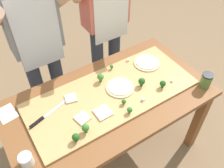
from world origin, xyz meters
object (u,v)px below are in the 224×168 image
Objects in this scene: prep_table at (109,107)px; recipe_note at (7,114)px; broccoli_floret_front_mid at (130,110)px; broccoli_floret_back_left at (100,77)px; pizza_whole_cheese_artichoke at (120,87)px; broccoli_floret_back_mid at (85,128)px; broccoli_floret_front_left at (76,137)px; broccoli_floret_center_right at (124,102)px; pizza_whole_white_garlic at (147,63)px; pizza_slice_near_right at (82,118)px; sauce_jar at (206,80)px; chefs_knife at (44,117)px; cook_left at (36,38)px; cheese_crumble_c at (128,60)px; cook_right at (106,14)px; broccoli_floret_back_right at (112,66)px; flour_cup at (26,160)px; cheese_crumble_a at (172,81)px; pizza_slice_near_left at (71,98)px; broccoli_floret_front_right at (142,82)px; pizza_slice_far_right at (103,112)px; cheese_crumble_b at (143,100)px; broccoli_floret_center_left at (163,84)px.

recipe_note is (-0.67, 0.26, 0.11)m from prep_table.
broccoli_floret_front_mid is 0.37m from broccoli_floret_back_left.
broccoli_floret_back_mid is at bearing -153.32° from pizza_whole_cheese_artichoke.
recipe_note is (-0.30, 0.46, -0.06)m from broccoli_floret_front_left.
broccoli_floret_center_right is (-0.07, -0.14, 0.02)m from pizza_whole_cheese_artichoke.
pizza_slice_near_right is (-0.71, -0.21, -0.00)m from pizza_whole_white_garlic.
pizza_whole_cheese_artichoke is 0.65m from sauce_jar.
pizza_whole_white_garlic is at bearing -3.51° from broccoli_floret_back_left.
chefs_knife is 0.67m from cook_left.
cheese_crumble_c is 0.48m from cook_right.
pizza_whole_white_garlic is 0.91m from cook_left.
broccoli_floret_center_right is at bearing -148.17° from pizza_whole_white_garlic.
broccoli_floret_back_mid reaches higher than prep_table.
broccoli_floret_back_right reaches higher than pizza_whole_white_garlic.
flour_cup is at bearing -154.42° from broccoli_floret_back_right.
recipe_note is (-0.70, 0.10, -0.06)m from broccoli_floret_back_left.
pizza_slice_near_right is 0.77m from cook_left.
broccoli_floret_back_mid is 0.75m from cheese_crumble_c.
pizza_whole_white_garlic is 3.08× the size of broccoli_floret_back_mid.
broccoli_floret_back_right reaches higher than cheese_crumble_c.
prep_table is 94.26× the size of cheese_crumble_a.
pizza_slice_near_left is at bearing -168.83° from cheese_crumble_c.
pizza_whole_cheese_artichoke is (0.58, -0.05, 0.00)m from chefs_knife.
broccoli_floret_back_right is at bearing 14.55° from pizza_slice_near_left.
broccoli_floret_front_right is (0.52, 0.03, 0.04)m from pizza_slice_near_right.
pizza_whole_white_garlic is 0.43m from broccoli_floret_back_left.
sauce_jar is (0.68, -0.29, 0.17)m from prep_table.
cook_right reaches higher than flour_cup.
pizza_slice_far_right is 5.78× the size of cheese_crumble_c.
recipe_note is at bearing 158.40° from prep_table.
broccoli_floret_front_right is 0.48m from sauce_jar.
cheese_crumble_a is at bearing 2.92° from broccoli_floret_back_mid.
broccoli_floret_back_right reaches higher than pizza_slice_near_right.
broccoli_floret_front_left reaches higher than chefs_knife.
cheese_crumble_c is (0.81, 0.17, 0.00)m from chefs_knife.
pizza_slice_far_right is 1.34× the size of flour_cup.
sauce_jar is at bearing -5.26° from flour_cup.
pizza_slice_near_right is at bearing -152.15° from cheese_crumble_c.
chefs_knife is 0.69m from cheese_crumble_b.
broccoli_floret_front_left is at bearing -97.44° from cook_left.
cheese_crumble_c is at bearing 137.85° from pizza_whole_white_garlic.
pizza_slice_near_right is at bearing -144.42° from broccoli_floret_back_right.
pizza_slice_near_right is 0.67m from cheese_crumble_c.
broccoli_floret_back_mid reaches higher than broccoli_floret_front_left.
broccoli_floret_back_mid reaches higher than chefs_knife.
chefs_knife is 19.85× the size of cheese_crumble_a.
broccoli_floret_center_left is at bearing -23.20° from pizza_slice_near_left.
pizza_slice_near_right is 0.52m from broccoli_floret_front_right.
recipe_note is (-1.05, 0.40, -0.05)m from broccoli_floret_center_left.
pizza_slice_near_right is 1.23× the size of broccoli_floret_front_right.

